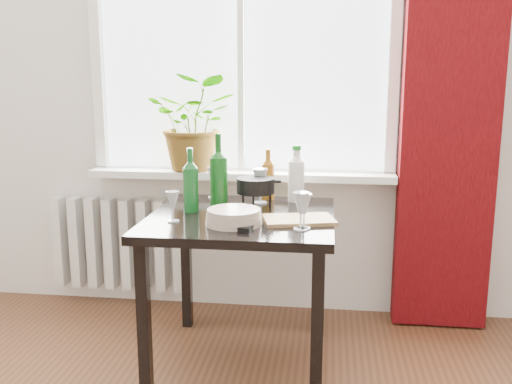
# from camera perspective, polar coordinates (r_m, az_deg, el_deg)

# --- Properties ---
(window) EXTENTS (1.72, 0.08, 1.62)m
(window) POSITION_cam_1_polar(r_m,az_deg,el_deg) (3.26, -1.45, 15.54)
(window) COLOR white
(window) RESTS_ON ground
(windowsill) EXTENTS (1.72, 0.20, 0.04)m
(windowsill) POSITION_cam_1_polar(r_m,az_deg,el_deg) (3.23, -1.57, 1.77)
(windowsill) COLOR white
(windowsill) RESTS_ON ground
(curtain) EXTENTS (0.50, 0.12, 2.56)m
(curtain) POSITION_cam_1_polar(r_m,az_deg,el_deg) (3.17, 18.99, 9.54)
(curtain) COLOR #3B0508
(curtain) RESTS_ON ground
(radiator) EXTENTS (0.80, 0.10, 0.55)m
(radiator) POSITION_cam_1_polar(r_m,az_deg,el_deg) (3.55, -13.56, -5.04)
(radiator) COLOR silver
(radiator) RESTS_ON ground
(table) EXTENTS (0.85, 0.85, 0.74)m
(table) POSITION_cam_1_polar(r_m,az_deg,el_deg) (2.67, -1.42, -4.20)
(table) COLOR black
(table) RESTS_ON ground
(potted_plant) EXTENTS (0.50, 0.44, 0.54)m
(potted_plant) POSITION_cam_1_polar(r_m,az_deg,el_deg) (3.24, -6.08, 6.91)
(potted_plant) COLOR #38741F
(potted_plant) RESTS_ON windowsill
(wine_bottle_left) EXTENTS (0.07, 0.07, 0.31)m
(wine_bottle_left) POSITION_cam_1_polar(r_m,az_deg,el_deg) (2.70, -6.56, 1.23)
(wine_bottle_left) COLOR #0E4A18
(wine_bottle_left) RESTS_ON table
(wine_bottle_right) EXTENTS (0.09, 0.09, 0.37)m
(wine_bottle_right) POSITION_cam_1_polar(r_m,az_deg,el_deg) (2.76, -3.75, 2.17)
(wine_bottle_right) COLOR #0C4010
(wine_bottle_right) RESTS_ON table
(bottle_amber) EXTENTS (0.09, 0.09, 0.27)m
(bottle_amber) POSITION_cam_1_polar(r_m,az_deg,el_deg) (2.95, 1.21, 1.83)
(bottle_amber) COLOR brown
(bottle_amber) RESTS_ON table
(cleaning_bottle) EXTENTS (0.10, 0.10, 0.29)m
(cleaning_bottle) POSITION_cam_1_polar(r_m,az_deg,el_deg) (2.91, 4.05, 1.89)
(cleaning_bottle) COLOR silver
(cleaning_bottle) RESTS_ON table
(wineglass_front_right) EXTENTS (0.09, 0.09, 0.16)m
(wineglass_front_right) POSITION_cam_1_polar(r_m,az_deg,el_deg) (2.38, 4.51, -1.88)
(wineglass_front_right) COLOR silver
(wineglass_front_right) RESTS_ON table
(wineglass_far_right) EXTENTS (0.07, 0.07, 0.15)m
(wineglass_far_right) POSITION_cam_1_polar(r_m,az_deg,el_deg) (2.40, 4.82, -1.90)
(wineglass_far_right) COLOR silver
(wineglass_far_right) RESTS_ON table
(wineglass_back_center) EXTENTS (0.09, 0.09, 0.18)m
(wineglass_back_center) POSITION_cam_1_polar(r_m,az_deg,el_deg) (2.86, 0.42, 0.65)
(wineglass_back_center) COLOR silver
(wineglass_back_center) RESTS_ON table
(wineglass_back_left) EXTENTS (0.08, 0.08, 0.17)m
(wineglass_back_left) POSITION_cam_1_polar(r_m,az_deg,el_deg) (3.00, -4.22, 0.99)
(wineglass_back_left) COLOR silver
(wineglass_back_left) RESTS_ON table
(wineglass_front_left) EXTENTS (0.08, 0.08, 0.14)m
(wineglass_front_left) POSITION_cam_1_polar(r_m,az_deg,el_deg) (2.53, -8.31, -1.43)
(wineglass_front_left) COLOR #B5BDC3
(wineglass_front_left) RESTS_ON table
(plate_stack) EXTENTS (0.27, 0.27, 0.07)m
(plate_stack) POSITION_cam_1_polar(r_m,az_deg,el_deg) (2.47, -2.24, -2.51)
(plate_stack) COLOR #BAAA9A
(plate_stack) RESTS_ON table
(fondue_pot) EXTENTS (0.27, 0.26, 0.14)m
(fondue_pot) POSITION_cam_1_polar(r_m,az_deg,el_deg) (2.79, -0.05, -0.04)
(fondue_pot) COLOR black
(fondue_pot) RESTS_ON table
(tv_remote) EXTENTS (0.08, 0.18, 0.02)m
(tv_remote) POSITION_cam_1_polar(r_m,az_deg,el_deg) (2.43, -0.60, -3.34)
(tv_remote) COLOR black
(tv_remote) RESTS_ON table
(cutting_board) EXTENTS (0.34, 0.26, 0.02)m
(cutting_board) POSITION_cam_1_polar(r_m,az_deg,el_deg) (2.53, 4.31, -2.79)
(cutting_board) COLOR #9A7745
(cutting_board) RESTS_ON table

